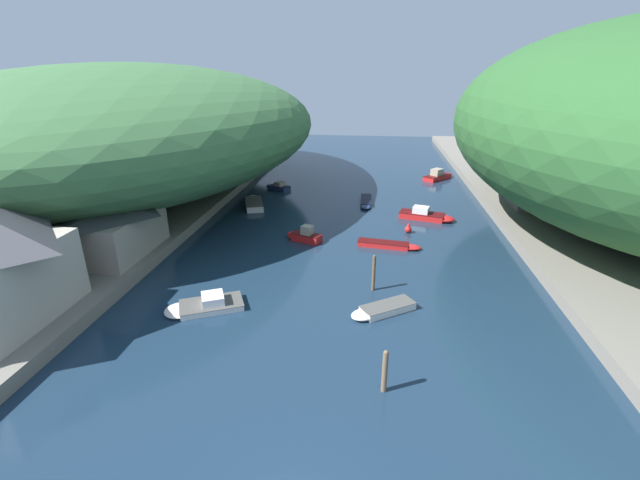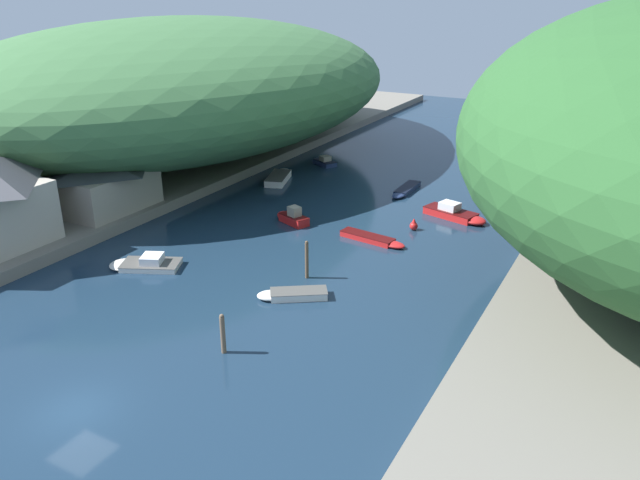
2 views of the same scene
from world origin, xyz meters
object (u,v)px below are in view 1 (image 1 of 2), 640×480
right_bank_cottage (541,185)px  channel_buoy_near (408,229)px  boat_red_skiff (254,202)px  boat_far_right_bank (277,187)px  boat_cabin_cruiser (381,310)px  boat_near_quay (366,202)px  person_on_quay (111,253)px  boat_white_cruiser (427,216)px  boat_far_upstream (391,245)px  boat_moored_right (439,176)px  boat_mid_channel (204,305)px  boat_small_dinghy (303,236)px  boathouse_shed (107,226)px

right_bank_cottage → channel_buoy_near: size_ratio=5.92×
boat_red_skiff → boat_far_right_bank: size_ratio=1.58×
boat_cabin_cruiser → channel_buoy_near: channel_buoy_near is taller
boat_near_quay → person_on_quay: bearing=48.0°
boat_red_skiff → boat_cabin_cruiser: boat_red_skiff is taller
boat_near_quay → boat_white_cruiser: size_ratio=0.94×
boat_cabin_cruiser → boat_far_upstream: size_ratio=0.79×
boat_cabin_cruiser → person_on_quay: size_ratio=2.68×
boat_red_skiff → person_on_quay: (-5.67, -19.24, 1.55)m
boat_moored_right → person_on_quay: (-28.85, -35.16, 1.43)m
boat_mid_channel → person_on_quay: size_ratio=3.24×
boat_red_skiff → boat_near_quay: (12.99, 2.18, -0.14)m
boat_mid_channel → boat_white_cruiser: bearing=-63.9°
right_bank_cottage → boat_far_right_bank: right_bank_cottage is taller
boat_small_dinghy → boat_white_cruiser: boat_small_dinghy is taller
boat_red_skiff → boat_white_cruiser: size_ratio=0.99×
boat_near_quay → channel_buoy_near: 10.06m
boathouse_shed → boat_small_dinghy: bearing=24.6°
boathouse_shed → boat_small_dinghy: size_ratio=2.35×
boat_moored_right → boat_far_upstream: bearing=-65.2°
boat_small_dinghy → channel_buoy_near: 10.31m
boat_mid_channel → boat_red_skiff: (-2.97, 23.06, 0.06)m
boat_far_upstream → boat_cabin_cruiser: bearing=3.1°
boat_red_skiff → boat_far_upstream: 18.93m
boat_small_dinghy → boat_red_skiff: boat_small_dinghy is taller
right_bank_cottage → boat_far_right_bank: 31.28m
boat_near_quay → boat_moored_right: bearing=-127.5°
boathouse_shed → boat_cabin_cruiser: (21.76, -5.19, -2.97)m
boat_mid_channel → boat_red_skiff: 23.25m
boathouse_shed → boat_white_cruiser: size_ratio=1.43×
boat_red_skiff → person_on_quay: size_ratio=3.52×
channel_buoy_near → boat_near_quay: bearing=115.3°
boat_near_quay → boat_cabin_cruiser: bearing=92.8°
boat_far_upstream → channel_buoy_near: channel_buoy_near is taller
right_bank_cottage → boat_moored_right: right_bank_cottage is taller
boat_red_skiff → boat_small_dinghy: bearing=-72.4°
boat_moored_right → boat_small_dinghy: bearing=-80.2°
boat_far_upstream → boat_far_right_bank: bearing=-133.8°
boat_far_right_bank → boat_near_quay: (11.85, -5.24, -0.12)m
boat_mid_channel → boat_red_skiff: boat_mid_channel is taller
boathouse_shed → boat_near_quay: size_ratio=1.51×
boat_far_right_bank → boat_far_upstream: boat_far_right_bank is taller
boat_red_skiff → channel_buoy_near: 18.62m
boat_far_right_bank → boat_white_cruiser: (18.42, -10.02, 0.08)m
boat_white_cruiser → person_on_quay: 30.27m
boat_mid_channel → boat_small_dinghy: size_ratio=1.51×
channel_buoy_near → boat_moored_right: bearing=75.5°
boathouse_shed → boat_cabin_cruiser: 22.56m
right_bank_cottage → boat_white_cruiser: (-12.01, -3.35, -2.81)m
right_bank_cottage → boat_cabin_cruiser: bearing=-126.6°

